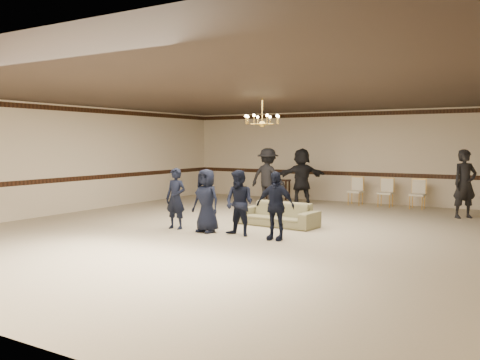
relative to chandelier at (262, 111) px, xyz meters
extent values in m
cube|color=tan|center=(0.00, -1.00, -2.88)|extent=(12.00, 14.00, 0.01)
cube|color=black|center=(0.00, -1.00, 0.33)|extent=(12.00, 14.00, 0.01)
cube|color=beige|center=(0.00, 6.00, -1.27)|extent=(12.00, 0.01, 3.20)
cube|color=beige|center=(-6.00, -1.00, -1.27)|extent=(0.01, 14.00, 3.20)
cube|color=black|center=(0.00, 5.99, -1.88)|extent=(12.00, 0.02, 0.14)
cube|color=black|center=(0.00, 5.99, 0.21)|extent=(12.00, 0.02, 0.14)
imported|color=black|center=(-1.50, -1.60, -2.14)|extent=(0.56, 0.38, 1.48)
imported|color=black|center=(-0.60, -1.60, -2.14)|extent=(0.76, 0.53, 1.48)
imported|color=black|center=(0.30, -1.60, -2.14)|extent=(0.77, 0.63, 1.48)
imported|color=black|center=(1.20, -1.60, -2.14)|extent=(0.89, 0.42, 1.48)
imported|color=#7A7651|center=(0.42, 0.09, -2.58)|extent=(2.08, 0.95, 0.59)
imported|color=black|center=(-1.77, 3.63, -1.92)|extent=(1.25, 0.75, 1.90)
imported|color=black|center=(-0.87, 4.33, -1.92)|extent=(1.65, 1.64, 1.90)
imported|color=black|center=(4.23, 3.93, -1.92)|extent=(0.82, 0.80, 1.90)
cube|color=black|center=(-2.30, 5.44, -2.51)|extent=(0.91, 0.45, 0.74)
camera|label=1|loc=(6.15, -11.26, -0.78)|focal=38.09mm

